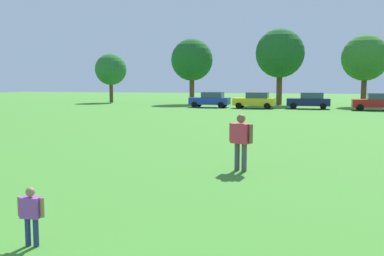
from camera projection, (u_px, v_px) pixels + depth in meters
The scene contains 11 objects.
ground_plane at pixel (233, 119), 31.37m from camera, with size 160.00×160.00×0.00m, color #42842D.
child_kite_flyer at pixel (31, 211), 6.91m from camera, with size 0.47×0.21×0.98m.
adult_bystander at pixel (241, 137), 12.85m from camera, with size 0.77×0.51×1.73m.
parked_car_blue_0 at pixel (210, 100), 46.34m from camera, with size 4.30×2.02×1.68m.
parked_car_yellow_1 at pixel (255, 100), 44.50m from camera, with size 4.30×2.02×1.68m.
parked_car_navy_2 at pixel (309, 101), 43.76m from camera, with size 4.30×2.02×1.68m.
parked_car_red_3 at pixel (377, 102), 41.01m from camera, with size 4.30×2.02×1.68m.
tree_far_left at pixel (111, 70), 57.87m from camera, with size 4.25×4.25×6.62m.
tree_left at pixel (192, 60), 53.69m from camera, with size 5.26×5.26×8.20m.
tree_center_left at pixel (280, 54), 51.58m from camera, with size 5.90×5.90×9.19m.
tree_center_right at pixel (365, 58), 48.00m from camera, with size 5.18×5.18×8.07m.
Camera 1 is at (6.01, -0.83, 2.66)m, focal length 39.84 mm.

